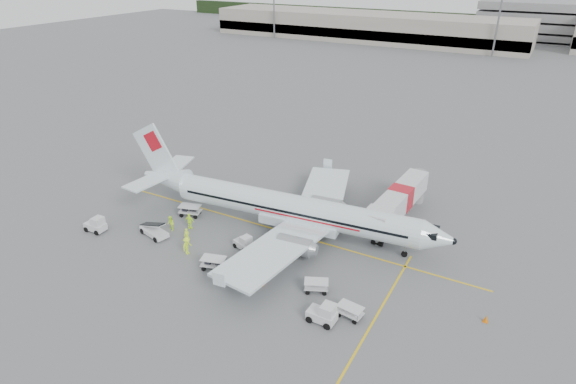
# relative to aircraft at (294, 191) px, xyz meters

# --- Properties ---
(ground) EXTENTS (360.00, 360.00, 0.00)m
(ground) POSITION_rel_aircraft_xyz_m (-1.48, -0.50, -4.88)
(ground) COLOR #56595B
(stripe_lead) EXTENTS (44.00, 0.20, 0.01)m
(stripe_lead) POSITION_rel_aircraft_xyz_m (-1.48, -0.50, -4.88)
(stripe_lead) COLOR yellow
(stripe_lead) RESTS_ON ground
(stripe_cross) EXTENTS (0.20, 20.00, 0.01)m
(stripe_cross) POSITION_rel_aircraft_xyz_m (12.52, -8.50, -4.88)
(stripe_cross) COLOR yellow
(stripe_cross) RESTS_ON ground
(terminal_west) EXTENTS (110.00, 22.00, 9.00)m
(terminal_west) POSITION_rel_aircraft_xyz_m (-41.48, 129.50, -0.38)
(terminal_west) COLOR gray
(terminal_west) RESTS_ON ground
(parking_garage) EXTENTS (62.00, 24.00, 14.00)m
(parking_garage) POSITION_rel_aircraft_xyz_m (23.52, 159.50, 2.12)
(parking_garage) COLOR slate
(parking_garage) RESTS_ON ground
(treeline) EXTENTS (300.00, 3.00, 6.00)m
(treeline) POSITION_rel_aircraft_xyz_m (-1.48, 174.50, -1.88)
(treeline) COLOR black
(treeline) RESTS_ON ground
(mast_west) EXTENTS (3.20, 1.20, 22.00)m
(mast_west) POSITION_rel_aircraft_xyz_m (-71.48, 117.50, 6.12)
(mast_west) COLOR slate
(mast_west) RESTS_ON ground
(mast_center) EXTENTS (3.20, 1.20, 22.00)m
(mast_center) POSITION_rel_aircraft_xyz_m (3.52, 117.50, 6.12)
(mast_center) COLOR slate
(mast_center) RESTS_ON ground
(aircraft) EXTENTS (37.84, 30.92, 9.77)m
(aircraft) POSITION_rel_aircraft_xyz_m (0.00, 0.00, 0.00)
(aircraft) COLOR white
(aircraft) RESTS_ON ground
(jet_bridge) EXTENTS (4.00, 16.10, 4.18)m
(jet_bridge) POSITION_rel_aircraft_xyz_m (9.21, 7.64, -2.79)
(jet_bridge) COLOR silver
(jet_bridge) RESTS_ON ground
(belt_loader) EXTENTS (4.92, 2.79, 2.51)m
(belt_loader) POSITION_rel_aircraft_xyz_m (-12.59, -7.87, -3.63)
(belt_loader) COLOR silver
(belt_loader) RESTS_ON ground
(tug_fore) EXTENTS (2.38, 1.39, 1.82)m
(tug_fore) POSITION_rel_aircraft_xyz_m (8.79, -11.36, -3.97)
(tug_fore) COLOR silver
(tug_fore) RESTS_ON ground
(tug_mid) EXTENTS (2.22, 1.64, 1.54)m
(tug_mid) POSITION_rel_aircraft_xyz_m (-2.91, -5.33, -4.12)
(tug_mid) COLOR silver
(tug_mid) RESTS_ON ground
(tug_aft) EXTENTS (2.31, 1.37, 1.75)m
(tug_aft) POSITION_rel_aircraft_xyz_m (-18.83, -10.22, -4.01)
(tug_aft) COLOR silver
(tug_aft) RESTS_ON ground
(cart_loaded_a) EXTENTS (2.59, 1.94, 1.20)m
(cart_loaded_a) POSITION_rel_aircraft_xyz_m (-3.37, -9.69, -4.28)
(cart_loaded_a) COLOR silver
(cart_loaded_a) RESTS_ON ground
(cart_loaded_b) EXTENTS (2.75, 2.08, 1.27)m
(cart_loaded_b) POSITION_rel_aircraft_xyz_m (-12.07, -2.54, -4.25)
(cart_loaded_b) COLOR silver
(cart_loaded_b) RESTS_ON ground
(cart_empty_a) EXTENTS (2.45, 2.01, 1.11)m
(cart_empty_a) POSITION_rel_aircraft_xyz_m (6.68, -8.06, -4.33)
(cart_empty_a) COLOR silver
(cart_empty_a) RESTS_ON ground
(cart_empty_b) EXTENTS (2.24, 1.50, 1.10)m
(cart_empty_b) POSITION_rel_aircraft_xyz_m (10.61, -9.77, -4.34)
(cart_empty_b) COLOR silver
(cart_empty_b) RESTS_ON ground
(cone_nose) EXTENTS (0.41, 0.41, 0.66)m
(cone_nose) POSITION_rel_aircraft_xyz_m (20.52, -4.95, -4.55)
(cone_nose) COLOR #E16505
(cone_nose) RESTS_ON ground
(cone_port) EXTENTS (0.33, 0.33, 0.55)m
(cone_port) POSITION_rel_aircraft_xyz_m (-0.52, 15.65, -4.61)
(cone_port) COLOR #E16505
(cone_port) RESTS_ON ground
(cone_stbd) EXTENTS (0.41, 0.41, 0.67)m
(cone_stbd) POSITION_rel_aircraft_xyz_m (1.97, -9.60, -4.55)
(cone_stbd) COLOR #E16505
(cone_stbd) RESTS_ON ground
(crew_a) EXTENTS (0.67, 0.54, 1.58)m
(crew_a) POSITION_rel_aircraft_xyz_m (-8.68, -7.19, -4.09)
(crew_a) COLOR #BCEB22
(crew_a) RESTS_ON ground
(crew_b) EXTENTS (1.06, 1.04, 1.72)m
(crew_b) POSITION_rel_aircraft_xyz_m (-11.77, -6.17, -4.03)
(crew_b) COLOR #BCEB22
(crew_b) RESTS_ON ground
(crew_c) EXTENTS (0.76, 1.26, 1.89)m
(crew_c) POSITION_rel_aircraft_xyz_m (-7.21, -8.90, -3.94)
(crew_c) COLOR #BCEB22
(crew_c) RESTS_ON ground
(crew_d) EXTENTS (1.16, 0.65, 1.87)m
(crew_d) POSITION_rel_aircraft_xyz_m (-10.16, -4.91, -3.95)
(crew_d) COLOR #BCEB22
(crew_d) RESTS_ON ground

